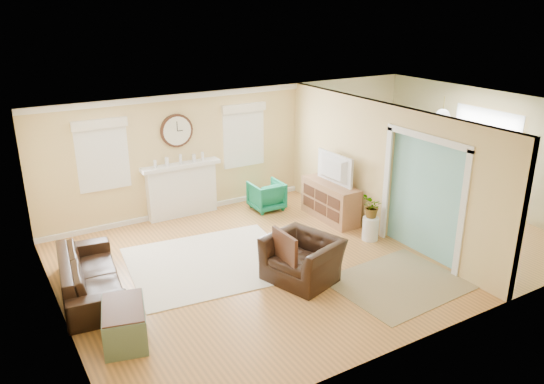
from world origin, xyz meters
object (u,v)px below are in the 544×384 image
at_px(credenza, 330,201).
at_px(dining_table, 422,206).
at_px(green_chair, 266,195).
at_px(eames_chair, 302,259).
at_px(sofa, 90,275).

distance_m(credenza, dining_table, 1.94).
bearing_deg(dining_table, green_chair, 46.84).
height_order(eames_chair, green_chair, eames_chair).
bearing_deg(sofa, credenza, -77.03).
bearing_deg(green_chair, sofa, 23.26).
relative_size(sofa, eames_chair, 1.96).
height_order(sofa, eames_chair, eames_chair).
relative_size(sofa, green_chair, 3.18).
relative_size(sofa, dining_table, 1.33).
relative_size(green_chair, credenza, 0.48).
bearing_deg(dining_table, sofa, 83.81).
height_order(sofa, credenza, credenza).
distance_m(sofa, green_chair, 4.54).
distance_m(sofa, eames_chair, 3.40).
bearing_deg(credenza, sofa, -174.18).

